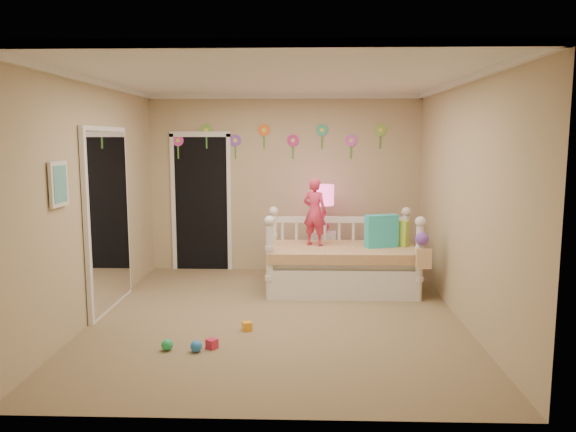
{
  "coord_description": "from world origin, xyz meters",
  "views": [
    {
      "loc": [
        0.3,
        -5.88,
        1.96
      ],
      "look_at": [
        0.1,
        0.6,
        1.05
      ],
      "focal_mm": 34.24,
      "sensor_mm": 36.0,
      "label": 1
    }
  ],
  "objects_px": {
    "child": "(315,212)",
    "nightstand": "(322,254)",
    "daybed": "(342,251)",
    "table_lamp": "(323,201)"
  },
  "relations": [
    {
      "from": "daybed",
      "to": "table_lamp",
      "type": "distance_m",
      "value": 0.95
    },
    {
      "from": "daybed",
      "to": "nightstand",
      "type": "distance_m",
      "value": 0.78
    },
    {
      "from": "child",
      "to": "table_lamp",
      "type": "distance_m",
      "value": 0.65
    },
    {
      "from": "child",
      "to": "nightstand",
      "type": "height_order",
      "value": "child"
    },
    {
      "from": "child",
      "to": "table_lamp",
      "type": "bearing_deg",
      "value": -76.86
    },
    {
      "from": "child",
      "to": "nightstand",
      "type": "distance_m",
      "value": 0.95
    },
    {
      "from": "child",
      "to": "nightstand",
      "type": "bearing_deg",
      "value": -76.86
    },
    {
      "from": "daybed",
      "to": "nightstand",
      "type": "height_order",
      "value": "daybed"
    },
    {
      "from": "child",
      "to": "table_lamp",
      "type": "xyz_separation_m",
      "value": [
        0.13,
        0.64,
        0.07
      ]
    },
    {
      "from": "nightstand",
      "to": "table_lamp",
      "type": "height_order",
      "value": "table_lamp"
    }
  ]
}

